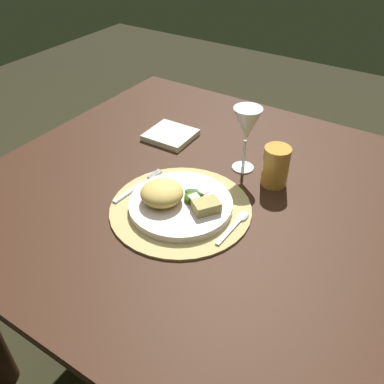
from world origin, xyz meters
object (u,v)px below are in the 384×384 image
(dining_table, at_px, (212,228))
(amber_tumbler, at_px, (276,166))
(dinner_plate, at_px, (181,204))
(wine_glass, at_px, (247,126))
(spoon, at_px, (237,222))
(napkin, at_px, (171,135))
(fork, at_px, (136,187))

(dining_table, bearing_deg, amber_tumbler, 45.92)
(dinner_plate, height_order, amber_tumbler, amber_tumbler)
(dinner_plate, relative_size, wine_glass, 1.38)
(dinner_plate, relative_size, spoon, 1.86)
(dining_table, bearing_deg, dinner_plate, -106.51)
(amber_tumbler, bearing_deg, wine_glass, 168.56)
(spoon, bearing_deg, wine_glass, 114.01)
(napkin, distance_m, amber_tumbler, 0.37)
(dining_table, relative_size, wine_glass, 6.60)
(dining_table, distance_m, wine_glass, 0.29)
(fork, relative_size, spoon, 1.30)
(amber_tumbler, bearing_deg, napkin, 172.29)
(dining_table, relative_size, amber_tumbler, 11.10)
(dinner_plate, relative_size, amber_tumbler, 2.32)
(dinner_plate, xyz_separation_m, fork, (-0.14, 0.00, -0.01))
(napkin, relative_size, wine_glass, 0.76)
(napkin, height_order, wine_glass, wine_glass)
(napkin, bearing_deg, wine_glass, -6.29)
(fork, bearing_deg, amber_tumbler, 37.42)
(dining_table, bearing_deg, spoon, -35.14)
(spoon, bearing_deg, dinner_plate, -170.23)
(dinner_plate, relative_size, napkin, 1.83)
(fork, height_order, wine_glass, wine_glass)
(spoon, relative_size, napkin, 0.98)
(dining_table, xyz_separation_m, dinner_plate, (-0.03, -0.10, 0.14))
(napkin, distance_m, wine_glass, 0.29)
(dinner_plate, bearing_deg, napkin, 129.21)
(wine_glass, bearing_deg, dinner_plate, -100.58)
(dining_table, distance_m, fork, 0.24)
(fork, height_order, amber_tumbler, amber_tumbler)
(dining_table, height_order, amber_tumbler, amber_tumbler)
(amber_tumbler, bearing_deg, dinner_plate, -123.28)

